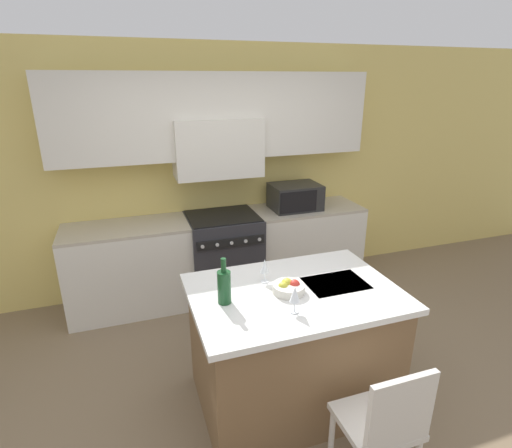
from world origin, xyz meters
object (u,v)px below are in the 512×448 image
microwave (295,197)px  wine_glass_near (295,295)px  wine_bottle (224,286)px  fruit_bowl (289,287)px  range_stove (224,255)px  island_chair (385,423)px  wine_glass_far (265,267)px

microwave → wine_glass_near: microwave is taller
wine_bottle → fruit_bowl: wine_bottle is taller
range_stove → island_chair: bearing=-84.0°
range_stove → wine_glass_near: size_ratio=5.22×
wine_glass_near → microwave: bearing=66.0°
microwave → wine_bottle: 2.16m
island_chair → wine_glass_far: 1.22m
range_stove → microwave: (0.86, 0.02, 0.60)m
island_chair → wine_bottle: 1.22m
island_chair → range_stove: bearing=96.0°
wine_bottle → fruit_bowl: 0.46m
range_stove → microwave: size_ratio=1.72×
microwave → island_chair: 2.72m
range_stove → fruit_bowl: (0.03, -1.73, 0.50)m
wine_glass_far → fruit_bowl: size_ratio=0.80×
range_stove → wine_bottle: wine_bottle is taller
range_stove → wine_bottle: size_ratio=2.95×
island_chair → microwave: bearing=77.2°
microwave → wine_glass_near: 2.19m
wine_bottle → wine_glass_far: 0.39m
wine_bottle → wine_glass_far: bearing=28.0°
microwave → wine_glass_far: bearing=-120.9°
fruit_bowl → range_stove: bearing=91.1°
range_stove → wine_bottle: (-0.42, -1.73, 0.59)m
wine_bottle → fruit_bowl: size_ratio=1.42×
wine_glass_far → fruit_bowl: 0.24m
microwave → wine_bottle: bearing=-126.2°
island_chair → wine_glass_near: bearing=116.8°
wine_glass_far → wine_glass_near: bearing=-84.4°
range_stove → fruit_bowl: fruit_bowl is taller
wine_glass_near → fruit_bowl: (0.07, 0.24, -0.09)m
wine_bottle → range_stove: bearing=76.3°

